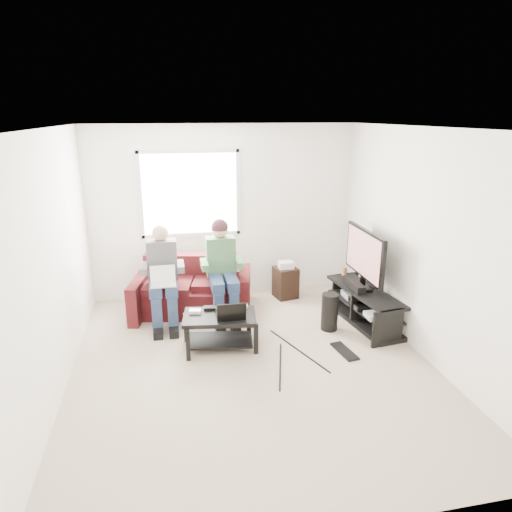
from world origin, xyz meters
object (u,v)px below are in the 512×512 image
object	(u,v)px
tv	(364,255)
subwoofer	(330,312)
tv_stand	(364,308)
coffee_table	(220,324)
end_table	(286,281)
sofa	(193,291)

from	to	relation	value
tv	subwoofer	distance (m)	0.89
tv	tv_stand	bearing A→B (deg)	-88.53
tv	coffee_table	bearing A→B (deg)	-168.24
coffee_table	tv	bearing A→B (deg)	11.76
tv	end_table	xyz separation A→B (m)	(-0.81, 0.98, -0.67)
coffee_table	subwoofer	bearing A→B (deg)	7.73
coffee_table	tv_stand	world-z (taller)	tv_stand
coffee_table	tv	size ratio (longest dim) A/B	0.84
tv_stand	end_table	bearing A→B (deg)	127.23
tv_stand	tv	xyz separation A→B (m)	(-0.00, 0.10, 0.72)
tv_stand	subwoofer	size ratio (longest dim) A/B	2.92
tv	end_table	bearing A→B (deg)	129.87
tv	sofa	bearing A→B (deg)	161.60
coffee_table	subwoofer	xyz separation A→B (m)	(1.47, 0.20, -0.07)
tv_stand	subwoofer	bearing A→B (deg)	-167.60
sofa	end_table	size ratio (longest dim) A/B	3.14
coffee_table	subwoofer	world-z (taller)	subwoofer
sofa	end_table	distance (m)	1.46
tv	subwoofer	size ratio (longest dim) A/B	2.21
tv	end_table	world-z (taller)	tv
subwoofer	coffee_table	bearing A→B (deg)	-172.27
tv_stand	subwoofer	distance (m)	0.55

